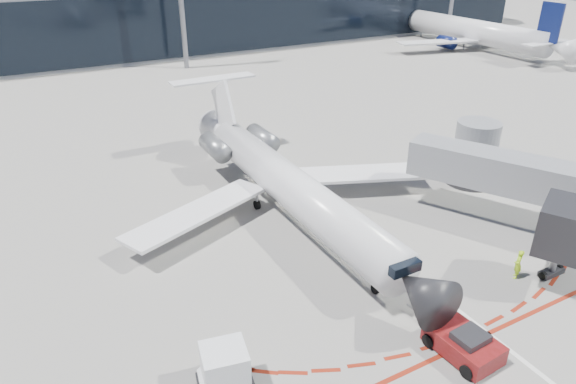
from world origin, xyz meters
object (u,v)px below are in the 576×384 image
regional_jet (285,181)px  uld_container (225,370)px  pushback_tug (463,343)px  ramp_worker (518,264)px

regional_jet → uld_container: bearing=-127.3°
pushback_tug → regional_jet: bearing=89.3°
regional_jet → pushback_tug: size_ratio=5.35×
uld_container → regional_jet: bearing=63.7°
regional_jet → uld_container: 15.64m
regional_jet → uld_container: size_ratio=10.66×
ramp_worker → uld_container: uld_container is taller
regional_jet → ramp_worker: (7.72, -12.79, -1.47)m
pushback_tug → uld_container: uld_container is taller
pushback_tug → uld_container: bearing=159.0°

